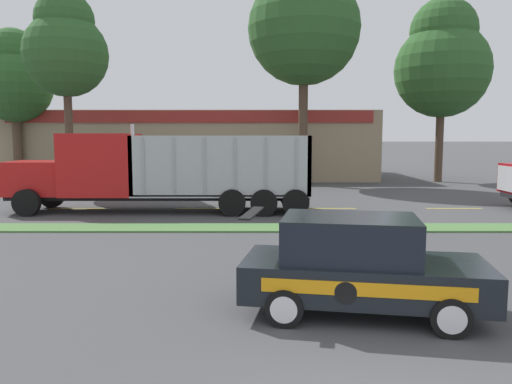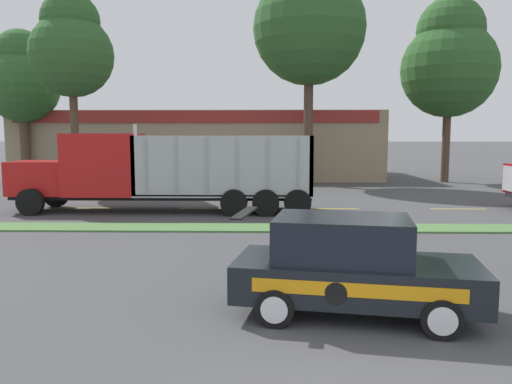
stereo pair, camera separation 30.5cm
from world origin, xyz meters
name	(u,v)px [view 2 (the right image)]	position (x,y,z in m)	size (l,w,h in m)	color
grass_verge	(296,228)	(0.00, 11.27, 0.03)	(120.00, 1.45, 0.06)	#517F42
centre_line_3	(81,208)	(-9.01, 16.00, 0.00)	(2.40, 0.14, 0.01)	yellow
centre_line_4	(206,208)	(-3.61, 16.00, 0.00)	(2.40, 0.14, 0.01)	yellow
centre_line_5	(331,209)	(1.79, 16.00, 0.00)	(2.40, 0.14, 0.01)	yellow
centre_line_6	(458,209)	(7.19, 16.00, 0.00)	(2.40, 0.14, 0.01)	yellow
dump_truck_trail	(134,173)	(-6.43, 15.11, 1.59)	(12.26, 2.71, 3.56)	black
rally_car	(351,265)	(0.46, 3.23, 0.86)	(4.38, 2.45, 1.74)	black
store_building_backdrop	(206,145)	(-5.77, 34.18, 2.42)	(25.72, 12.10, 4.84)	#9E896B
tree_behind_left	(71,48)	(-11.60, 22.35, 7.88)	(4.50, 4.50, 10.84)	brown
tree_behind_centre	(449,60)	(11.12, 28.76, 8.10)	(6.28, 6.28, 12.19)	brown
tree_behind_right	(309,17)	(1.66, 26.70, 10.43)	(6.99, 6.99, 15.00)	brown
tree_behind_far_right	(22,79)	(-17.03, 27.75, 6.85)	(4.83, 4.83, 10.03)	brown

